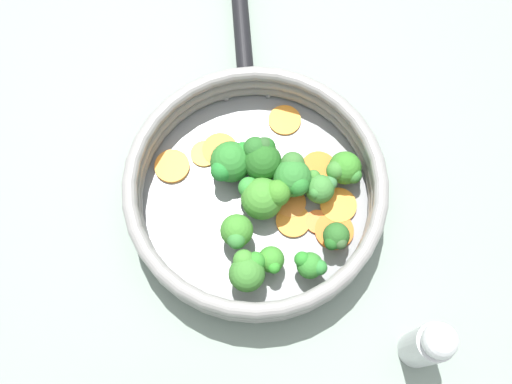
{
  "coord_description": "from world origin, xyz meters",
  "views": [
    {
      "loc": [
        -0.23,
        0.0,
        0.67
      ],
      "look_at": [
        0.0,
        0.0,
        0.03
      ],
      "focal_mm": 42.0,
      "sensor_mm": 36.0,
      "label": 1
    }
  ],
  "objects_px": {
    "carrot_slice_7": "(221,150)",
    "broccoli_floret_8": "(248,271)",
    "carrot_slice_6": "(285,120)",
    "carrot_slice_10": "(291,203)",
    "broccoli_floret_0": "(238,233)",
    "broccoli_floret_6": "(311,265)",
    "broccoli_floret_1": "(270,260)",
    "salt_shaker": "(429,345)",
    "carrot_slice_8": "(173,166)",
    "broccoli_floret_7": "(345,169)",
    "broccoli_floret_4": "(320,185)",
    "broccoli_floret_9": "(337,237)",
    "skillet": "(256,199)",
    "carrot_slice_5": "(319,169)",
    "carrot_slice_9": "(299,175)",
    "carrot_slice_0": "(318,222)",
    "carrot_slice_3": "(294,221)",
    "broccoli_floret_3": "(232,162)",
    "carrot_slice_1": "(335,231)",
    "broccoli_floret_5": "(294,177)",
    "carrot_slice_2": "(339,205)",
    "carrot_slice_4": "(205,154)",
    "broccoli_floret_2": "(262,157)",
    "broccoli_floret_10": "(264,197)"
  },
  "relations": [
    {
      "from": "carrot_slice_0",
      "to": "carrot_slice_3",
      "type": "height_order",
      "value": "same"
    },
    {
      "from": "carrot_slice_7",
      "to": "broccoli_floret_4",
      "type": "relative_size",
      "value": 1.03
    },
    {
      "from": "carrot_slice_0",
      "to": "carrot_slice_1",
      "type": "relative_size",
      "value": 0.64
    },
    {
      "from": "carrot_slice_8",
      "to": "broccoli_floret_1",
      "type": "bearing_deg",
      "value": -136.41
    },
    {
      "from": "carrot_slice_3",
      "to": "broccoli_floret_5",
      "type": "xyz_separation_m",
      "value": [
        0.04,
        0.0,
        0.03
      ]
    },
    {
      "from": "broccoli_floret_4",
      "to": "broccoli_floret_9",
      "type": "height_order",
      "value": "broccoli_floret_4"
    },
    {
      "from": "carrot_slice_6",
      "to": "broccoli_floret_2",
      "type": "height_order",
      "value": "broccoli_floret_2"
    },
    {
      "from": "carrot_slice_3",
      "to": "broccoli_floret_9",
      "type": "relative_size",
      "value": 1.0
    },
    {
      "from": "carrot_slice_8",
      "to": "broccoli_floret_7",
      "type": "relative_size",
      "value": 0.98
    },
    {
      "from": "carrot_slice_5",
      "to": "broccoli_floret_0",
      "type": "bearing_deg",
      "value": 132.05
    },
    {
      "from": "broccoli_floret_1",
      "to": "broccoli_floret_4",
      "type": "bearing_deg",
      "value": -33.46
    },
    {
      "from": "carrot_slice_7",
      "to": "broccoli_floret_8",
      "type": "relative_size",
      "value": 0.82
    },
    {
      "from": "skillet",
      "to": "broccoli_floret_1",
      "type": "distance_m",
      "value": 0.09
    },
    {
      "from": "carrot_slice_10",
      "to": "carrot_slice_8",
      "type": "bearing_deg",
      "value": 71.76
    },
    {
      "from": "carrot_slice_5",
      "to": "carrot_slice_9",
      "type": "height_order",
      "value": "same"
    },
    {
      "from": "carrot_slice_0",
      "to": "broccoli_floret_7",
      "type": "relative_size",
      "value": 0.67
    },
    {
      "from": "carrot_slice_0",
      "to": "carrot_slice_2",
      "type": "xyz_separation_m",
      "value": [
        0.02,
        -0.02,
        0.0
      ]
    },
    {
      "from": "broccoli_floret_2",
      "to": "broccoli_floret_5",
      "type": "height_order",
      "value": "broccoli_floret_2"
    },
    {
      "from": "broccoli_floret_1",
      "to": "broccoli_floret_4",
      "type": "distance_m",
      "value": 0.1
    },
    {
      "from": "broccoli_floret_6",
      "to": "broccoli_floret_7",
      "type": "bearing_deg",
      "value": -21.08
    },
    {
      "from": "carrot_slice_0",
      "to": "carrot_slice_5",
      "type": "bearing_deg",
      "value": -3.22
    },
    {
      "from": "broccoli_floret_0",
      "to": "broccoli_floret_10",
      "type": "distance_m",
      "value": 0.05
    },
    {
      "from": "carrot_slice_10",
      "to": "broccoli_floret_0",
      "type": "height_order",
      "value": "broccoli_floret_0"
    },
    {
      "from": "carrot_slice_6",
      "to": "broccoli_floret_0",
      "type": "xyz_separation_m",
      "value": [
        -0.15,
        0.06,
        0.03
      ]
    },
    {
      "from": "carrot_slice_5",
      "to": "carrot_slice_8",
      "type": "xyz_separation_m",
      "value": [
        0.0,
        0.17,
        -0.0
      ]
    },
    {
      "from": "carrot_slice_0",
      "to": "broccoli_floret_6",
      "type": "height_order",
      "value": "broccoli_floret_6"
    },
    {
      "from": "broccoli_floret_5",
      "to": "broccoli_floret_1",
      "type": "bearing_deg",
      "value": 164.0
    },
    {
      "from": "carrot_slice_4",
      "to": "broccoli_floret_2",
      "type": "bearing_deg",
      "value": -105.35
    },
    {
      "from": "skillet",
      "to": "carrot_slice_0",
      "type": "height_order",
      "value": "carrot_slice_0"
    },
    {
      "from": "carrot_slice_4",
      "to": "carrot_slice_10",
      "type": "height_order",
      "value": "carrot_slice_10"
    },
    {
      "from": "broccoli_floret_6",
      "to": "broccoli_floret_8",
      "type": "distance_m",
      "value": 0.07
    },
    {
      "from": "carrot_slice_6",
      "to": "carrot_slice_10",
      "type": "bearing_deg",
      "value": -177.64
    },
    {
      "from": "broccoli_floret_4",
      "to": "carrot_slice_2",
      "type": "bearing_deg",
      "value": -126.17
    },
    {
      "from": "carrot_slice_10",
      "to": "broccoli_floret_9",
      "type": "height_order",
      "value": "broccoli_floret_9"
    },
    {
      "from": "broccoli_floret_1",
      "to": "salt_shaker",
      "type": "relative_size",
      "value": 0.35
    },
    {
      "from": "broccoli_floret_5",
      "to": "carrot_slice_9",
      "type": "bearing_deg",
      "value": -32.1
    },
    {
      "from": "carrot_slice_1",
      "to": "broccoli_floret_0",
      "type": "height_order",
      "value": "broccoli_floret_0"
    },
    {
      "from": "carrot_slice_10",
      "to": "broccoli_floret_1",
      "type": "bearing_deg",
      "value": 161.28
    },
    {
      "from": "broccoli_floret_6",
      "to": "salt_shaker",
      "type": "relative_size",
      "value": 0.37
    },
    {
      "from": "broccoli_floret_5",
      "to": "broccoli_floret_7",
      "type": "distance_m",
      "value": 0.06
    },
    {
      "from": "carrot_slice_2",
      "to": "carrot_slice_8",
      "type": "relative_size",
      "value": 1.01
    },
    {
      "from": "broccoli_floret_7",
      "to": "broccoli_floret_3",
      "type": "bearing_deg",
      "value": 86.56
    },
    {
      "from": "carrot_slice_6",
      "to": "broccoli_floret_3",
      "type": "bearing_deg",
      "value": 136.13
    },
    {
      "from": "carrot_slice_8",
      "to": "broccoli_floret_0",
      "type": "bearing_deg",
      "value": -138.9
    },
    {
      "from": "carrot_slice_3",
      "to": "carrot_slice_9",
      "type": "bearing_deg",
      "value": -7.97
    },
    {
      "from": "carrot_slice_2",
      "to": "broccoli_floret_4",
      "type": "bearing_deg",
      "value": 53.83
    },
    {
      "from": "broccoli_floret_0",
      "to": "broccoli_floret_6",
      "type": "distance_m",
      "value": 0.09
    },
    {
      "from": "broccoli_floret_6",
      "to": "broccoli_floret_8",
      "type": "xyz_separation_m",
      "value": [
        -0.01,
        0.07,
        0.01
      ]
    },
    {
      "from": "carrot_slice_0",
      "to": "broccoli_floret_1",
      "type": "bearing_deg",
      "value": 132.12
    },
    {
      "from": "carrot_slice_0",
      "to": "broccoli_floret_3",
      "type": "distance_m",
      "value": 0.12
    }
  ]
}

